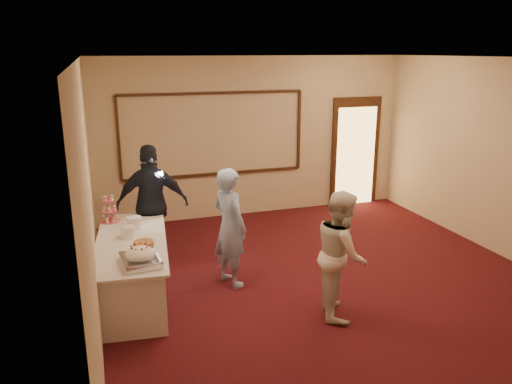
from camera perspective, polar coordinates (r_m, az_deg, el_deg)
floor at (r=6.89m, az=9.00°, el=-10.97°), size 7.00×7.00×0.00m
room_walls at (r=6.25m, az=9.80°, el=5.85°), size 6.04×7.04×3.02m
wall_molding at (r=9.27m, az=-4.86°, el=6.58°), size 3.45×0.04×1.55m
doorway at (r=10.42m, az=11.26°, el=4.46°), size 1.05×0.07×2.20m
buffet_table at (r=6.68m, az=-13.88°, el=-8.48°), size 1.10×2.33×0.77m
pavlova_tray at (r=5.81m, az=-13.10°, el=-7.15°), size 0.45×0.59×0.21m
cupcake_stand at (r=7.28m, az=-16.40°, el=-2.13°), size 0.28×0.28×0.41m
plate_stack_a at (r=6.61m, az=-14.41°, el=-4.46°), size 0.19×0.19×0.16m
plate_stack_b at (r=6.92m, az=-13.74°, el=-3.45°), size 0.20×0.20×0.17m
tart at (r=6.32m, az=-12.71°, el=-5.80°), size 0.29×0.29×0.06m
man at (r=6.68m, az=-3.01°, el=-4.03°), size 0.59×0.70×1.63m
woman at (r=6.04m, az=9.69°, el=-6.97°), size 0.78×0.89×1.54m
guest at (r=7.54m, az=-11.75°, el=-1.38°), size 1.10×0.58×1.79m
camera_flash at (r=7.32m, az=-10.90°, el=2.08°), size 0.08×0.06×0.05m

